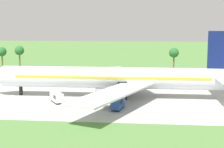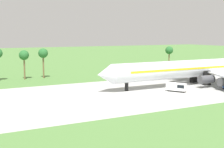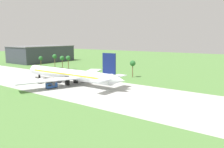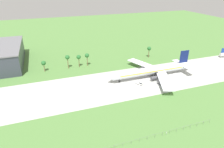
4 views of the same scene
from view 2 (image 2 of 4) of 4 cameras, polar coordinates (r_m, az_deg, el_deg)
ground_plane at (r=83.49m, az=-4.23°, el=-4.09°), size 600.00×600.00×0.00m
taxiway_strip at (r=83.49m, az=-4.23°, el=-4.08°), size 320.00×44.00×0.02m
jet_airliner at (r=106.35m, az=15.34°, el=0.99°), size 71.71×60.91×17.72m
fuel_truck at (r=91.41m, az=11.81°, el=-2.37°), size 4.66×5.94×2.48m
palm_tree_row at (r=119.14m, az=-12.41°, el=3.39°), size 97.20×3.60×11.61m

